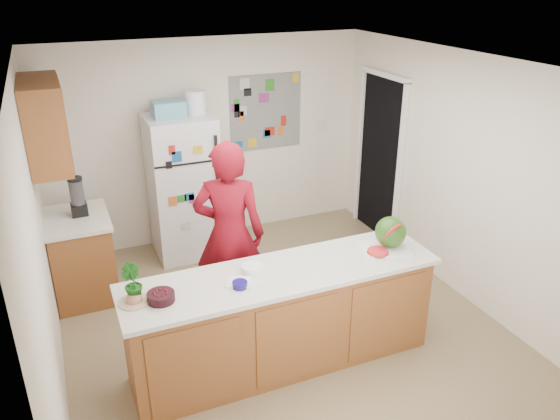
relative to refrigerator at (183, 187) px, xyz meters
name	(u,v)px	position (x,y,z in m)	size (l,w,h in m)	color
floor	(281,326)	(0.45, -1.88, -0.86)	(4.00, 4.50, 0.02)	brown
wall_back	(209,141)	(0.45, 0.38, 0.40)	(4.00, 0.02, 2.50)	beige
wall_left	(38,251)	(-1.56, -1.88, 0.40)	(0.02, 4.50, 2.50)	beige
wall_right	(462,178)	(2.46, -1.88, 0.40)	(0.02, 4.50, 2.50)	beige
ceiling	(281,64)	(0.45, -1.88, 1.66)	(4.00, 4.50, 0.02)	white
doorway	(380,158)	(2.44, -0.43, 0.17)	(0.03, 0.85, 2.04)	black
peninsula_base	(283,320)	(0.25, -2.38, -0.41)	(2.60, 0.62, 0.88)	brown
peninsula_top	(283,274)	(0.25, -2.38, 0.05)	(2.68, 0.70, 0.04)	silver
side_counter_base	(82,258)	(-1.24, -0.53, -0.42)	(0.60, 0.80, 0.86)	brown
side_counter_top	(76,219)	(-1.24, -0.53, 0.03)	(0.64, 0.84, 0.04)	silver
upper_cabinets	(45,123)	(-1.37, -0.58, 1.05)	(0.35, 1.00, 0.80)	brown
refrigerator	(183,187)	(0.00, 0.00, 0.00)	(0.75, 0.70, 1.70)	silver
fridge_top_bin	(168,109)	(-0.10, 0.00, 0.94)	(0.35, 0.28, 0.18)	#5999B2
photo_collage	(266,112)	(1.20, 0.36, 0.70)	(0.95, 0.01, 0.95)	slate
person	(230,235)	(0.06, -1.56, 0.07)	(0.67, 0.44, 1.84)	maroon
blender_appliance	(77,198)	(-1.19, -0.48, 0.24)	(0.14, 0.14, 0.38)	black
cutting_board	(385,248)	(1.25, -2.37, 0.08)	(0.42, 0.32, 0.01)	white
watermelon	(391,232)	(1.31, -2.35, 0.22)	(0.28, 0.28, 0.28)	#2E5A13
watermelon_slice	(378,251)	(1.14, -2.42, 0.09)	(0.18, 0.18, 0.02)	red
cherry_bowl	(161,297)	(-0.76, -2.42, 0.11)	(0.21, 0.21, 0.07)	black
white_bowl	(253,269)	(0.02, -2.29, 0.10)	(0.18, 0.18, 0.06)	silver
cobalt_bowl	(240,285)	(-0.15, -2.47, 0.10)	(0.12, 0.12, 0.05)	navy
plate	(135,302)	(-0.95, -2.36, 0.08)	(0.24, 0.24, 0.02)	beige
paper_towel	(239,282)	(-0.14, -2.41, 0.08)	(0.19, 0.17, 0.02)	white
keys	(402,251)	(1.36, -2.48, 0.08)	(0.08, 0.04, 0.01)	slate
potted_plant	(132,283)	(-0.95, -2.33, 0.22)	(0.16, 0.13, 0.30)	#0C4612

